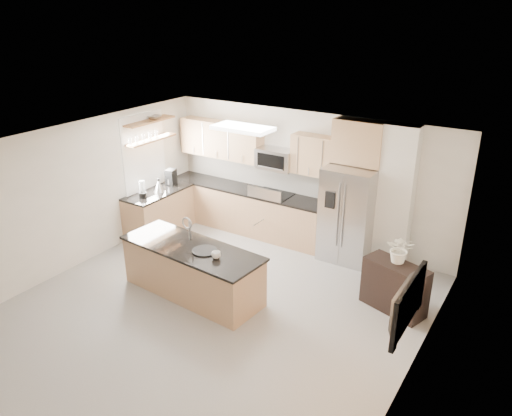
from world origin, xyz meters
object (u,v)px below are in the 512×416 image
Objects in this scene: platter at (205,251)px; island at (193,270)px; cup at (216,255)px; range at (272,215)px; microwave at (276,159)px; credenza at (395,287)px; flower_vase at (401,242)px; blender at (142,190)px; bowl at (154,117)px; coffee_maker at (171,178)px; kettle at (159,186)px; refrigerator at (349,214)px; television at (399,301)px.

island is at bearing 178.87° from platter.
range is at bearing 102.35° from cup.
microwave is 0.76× the size of credenza.
credenza is 2.48× the size of platter.
blender is at bearing -176.49° from flower_vase.
range is at bearing 96.57° from platter.
bowl is (-2.83, 1.84, 1.47)m from cup.
cup reaches higher than credenza.
bowl reaches higher than credenza.
cup is 0.21× the size of flower_vase.
credenza is at bearing -4.85° from bowl.
island is 2.94m from coffee_maker.
blender reaches higher than kettle.
range is 2.75m from cup.
refrigerator is at bearing 15.61° from kettle.
kettle reaches higher than platter.
blender is (-2.37, 1.08, 0.21)m from platter.
island reaches higher than blender.
coffee_maker is 0.31× the size of television.
cup is 3.00m from television.
refrigerator is at bearing 11.11° from bowl.
refrigerator is 4.44× the size of platter.
microwave is at bearing 101.82° from cup.
refrigerator reaches higher than island.
range reaches higher than platter.
television is (1.85, -3.07, 0.46)m from refrigerator.
flower_vase reaches higher than range.
island is 6.28× the size of platter.
microwave is 2.93m from cup.
television is (0.55, -1.94, 0.22)m from flower_vase.
kettle is (-2.02, -1.20, -0.59)m from microwave.
bowl is at bearing -129.70° from coffee_maker.
kettle is (-2.04, 1.49, 0.61)m from island.
blender is 1.03× the size of coffee_maker.
credenza is at bearing 28.53° from island.
coffee_maker reaches higher than credenza.
coffee_maker is (-3.75, -0.58, 0.19)m from refrigerator.
bowl is 0.32× the size of television.
refrigerator is 3.62m from television.
flower_vase is at bearing 110.70° from credenza.
range is 2.56m from island.
range is 1.16m from microwave.
television is at bearing -20.28° from kettle.
refrigerator is (1.66, -0.17, -0.74)m from microwave.
blender is at bearing -96.93° from kettle.
blender is at bearing -159.66° from credenza.
microwave reaches higher than credenza.
platter is at bearing 80.27° from television.
coffee_maker is at bearing -163.33° from range.
cup is (0.56, -0.09, 0.48)m from island.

